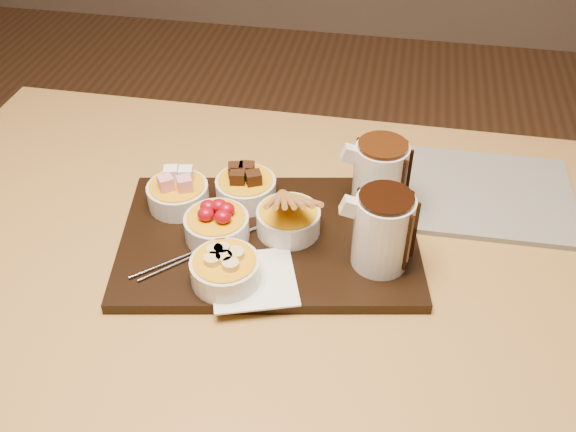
% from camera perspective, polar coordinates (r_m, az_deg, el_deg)
% --- Properties ---
extents(dining_table, '(1.20, 0.80, 0.75)m').
position_cam_1_polar(dining_table, '(1.09, -3.57, -6.06)').
color(dining_table, '#AD8140').
rests_on(dining_table, ground).
extents(serving_board, '(0.51, 0.38, 0.02)m').
position_cam_1_polar(serving_board, '(1.01, -1.68, -2.02)').
color(serving_board, black).
rests_on(serving_board, dining_table).
extents(napkin, '(0.15, 0.15, 0.00)m').
position_cam_1_polar(napkin, '(0.93, -3.07, -5.65)').
color(napkin, white).
rests_on(napkin, serving_board).
extents(bowl_marshmallows, '(0.10, 0.10, 0.04)m').
position_cam_1_polar(bowl_marshmallows, '(1.06, -9.73, 1.83)').
color(bowl_marshmallows, silver).
rests_on(bowl_marshmallows, serving_board).
extents(bowl_cake, '(0.10, 0.10, 0.04)m').
position_cam_1_polar(bowl_cake, '(1.06, -3.76, 2.35)').
color(bowl_cake, silver).
rests_on(bowl_cake, serving_board).
extents(bowl_strawberries, '(0.10, 0.10, 0.04)m').
position_cam_1_polar(bowl_strawberries, '(0.99, -6.34, -1.00)').
color(bowl_strawberries, silver).
rests_on(bowl_strawberries, serving_board).
extents(bowl_biscotti, '(0.10, 0.10, 0.04)m').
position_cam_1_polar(bowl_biscotti, '(1.00, 0.03, -0.44)').
color(bowl_biscotti, silver).
rests_on(bowl_biscotti, serving_board).
extents(bowl_bananas, '(0.10, 0.10, 0.04)m').
position_cam_1_polar(bowl_bananas, '(0.92, -5.60, -4.87)').
color(bowl_bananas, silver).
rests_on(bowl_bananas, serving_board).
extents(pitcher_dark_chocolate, '(0.10, 0.10, 0.12)m').
position_cam_1_polar(pitcher_dark_chocolate, '(0.93, 8.40, -1.38)').
color(pitcher_dark_chocolate, silver).
rests_on(pitcher_dark_chocolate, serving_board).
extents(pitcher_milk_chocolate, '(0.10, 0.10, 0.12)m').
position_cam_1_polar(pitcher_milk_chocolate, '(1.03, 8.13, 3.38)').
color(pitcher_milk_chocolate, silver).
rests_on(pitcher_milk_chocolate, serving_board).
extents(fondue_skewers, '(0.20, 0.21, 0.01)m').
position_cam_1_polar(fondue_skewers, '(0.98, -6.98, -2.63)').
color(fondue_skewers, silver).
rests_on(fondue_skewers, serving_board).
extents(newspaper, '(0.31, 0.25, 0.01)m').
position_cam_1_polar(newspaper, '(1.15, 16.97, 1.92)').
color(newspaper, beige).
rests_on(newspaper, dining_table).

